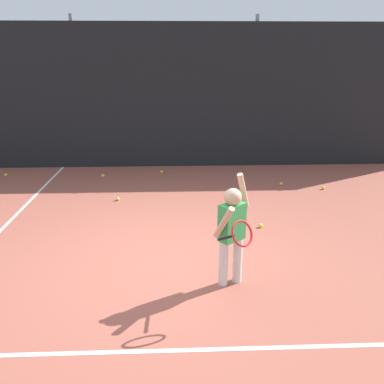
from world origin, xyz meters
TOP-DOWN VIEW (x-y plane):
  - ground_plane at (0.00, 0.00)m, footprint 20.00×20.00m
  - court_line_baseline at (0.00, -1.74)m, footprint 9.00×0.05m
  - court_line_sideline at (-2.55, 1.00)m, footprint 0.05×9.00m
  - back_fence_windscreen at (0.00, 4.68)m, footprint 12.63×0.08m
  - fence_post_1 at (-2.05, 4.74)m, footprint 0.09×0.09m
  - fence_post_2 at (2.05, 4.74)m, footprint 0.09×0.09m
  - tennis_player at (0.84, -0.63)m, footprint 0.47×0.86m
  - tennis_ball_0 at (2.40, 3.06)m, footprint 0.07×0.07m
  - tennis_ball_1 at (-3.64, 3.94)m, footprint 0.07×0.07m
  - tennis_ball_2 at (-0.90, 2.28)m, footprint 0.07×0.07m
  - tennis_ball_3 at (1.54, 0.97)m, footprint 0.07×0.07m
  - tennis_ball_4 at (-0.14, 4.05)m, footprint 0.07×0.07m
  - tennis_ball_5 at (3.20, 2.76)m, footprint 0.07×0.07m
  - tennis_ball_8 at (-1.44, 3.79)m, footprint 0.07×0.07m

SIDE VIEW (x-z plane):
  - ground_plane at x=0.00m, z-range 0.00..0.00m
  - court_line_baseline at x=0.00m, z-range 0.00..0.00m
  - court_line_sideline at x=-2.55m, z-range 0.00..0.00m
  - tennis_ball_0 at x=2.40m, z-range 0.00..0.07m
  - tennis_ball_1 at x=-3.64m, z-range 0.00..0.07m
  - tennis_ball_2 at x=-0.90m, z-range 0.00..0.07m
  - tennis_ball_3 at x=1.54m, z-range 0.00..0.07m
  - tennis_ball_4 at x=-0.14m, z-range 0.00..0.07m
  - tennis_ball_5 at x=3.20m, z-range 0.00..0.07m
  - tennis_ball_8 at x=-1.44m, z-range 0.00..0.07m
  - tennis_player at x=0.84m, z-range 0.05..1.40m
  - back_fence_windscreen at x=0.00m, z-range 0.00..3.29m
  - fence_post_1 at x=-2.05m, z-range 0.00..3.44m
  - fence_post_2 at x=2.05m, z-range 0.00..3.44m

